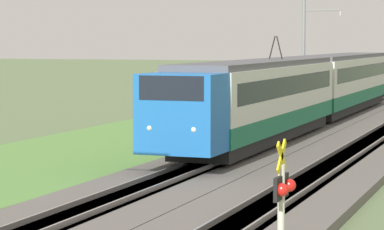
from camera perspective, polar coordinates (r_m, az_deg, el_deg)
The scene contains 6 objects.
ballast_main at distance 64.19m, azimuth 10.30°, elevation 0.41°, with size 240.00×4.40×0.30m.
track_main at distance 64.19m, azimuth 10.30°, elevation 0.42°, with size 240.00×1.57×0.45m.
grass_verge at distance 65.36m, azimuth 5.58°, elevation 0.46°, with size 240.00×11.75×0.12m.
passenger_train at distance 49.25m, azimuth 7.26°, elevation 1.77°, with size 39.42×2.91×5.07m.
crossing_signal_far at distance 13.91m, azimuth 5.66°, elevation -6.96°, with size 0.70×0.23×3.36m.
catenary_mast_mid at distance 60.20m, azimuth 7.07°, elevation 3.84°, with size 0.22×2.56×7.72m.
Camera 1 is at (-13.05, -11.09, 4.85)m, focal length 85.00 mm.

